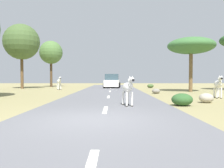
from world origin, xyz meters
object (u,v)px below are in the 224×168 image
(tree_4, at_px, (191,46))
(rock_3, at_px, (156,91))
(tree_7, at_px, (22,42))
(bush_0, at_px, (150,86))
(car_0, at_px, (112,81))
(rock_4, at_px, (206,98))
(zebra_1, at_px, (218,85))
(zebra_2, at_px, (59,82))
(tree_1, at_px, (51,53))
(zebra_0, at_px, (128,88))
(bush_1, at_px, (182,100))

(tree_4, relative_size, rock_3, 7.49)
(tree_7, height_order, bush_0, tree_7)
(car_0, distance_m, rock_3, 10.54)
(bush_0, bearing_deg, rock_4, -89.44)
(car_0, xyz_separation_m, tree_7, (-10.86, -1.61, 4.75))
(zebra_1, relative_size, tree_7, 0.20)
(tree_4, height_order, bush_0, tree_4)
(zebra_2, bearing_deg, tree_1, -92.57)
(zebra_1, relative_size, car_0, 0.35)
(zebra_0, distance_m, bush_0, 19.10)
(tree_7, height_order, bush_1, tree_7)
(rock_4, bearing_deg, bush_0, 90.56)
(zebra_2, distance_m, tree_1, 8.55)
(zebra_0, height_order, car_0, car_0)
(zebra_0, bearing_deg, rock_4, -171.85)
(tree_4, xyz_separation_m, rock_3, (-3.72, -2.43, -4.07))
(bush_0, xyz_separation_m, rock_3, (-1.23, -10.25, -0.03))
(rock_4, bearing_deg, tree_7, 136.98)
(zebra_2, relative_size, tree_4, 0.29)
(rock_3, bearing_deg, car_0, 110.76)
(zebra_0, xyz_separation_m, bush_1, (2.62, 0.43, -0.57))
(tree_1, height_order, rock_3, tree_1)
(rock_4, bearing_deg, zebra_0, -158.54)
(car_0, relative_size, tree_1, 0.68)
(zebra_0, distance_m, zebra_2, 15.91)
(tree_7, bearing_deg, rock_3, -29.41)
(car_0, bearing_deg, zebra_0, -84.07)
(zebra_2, bearing_deg, rock_4, 106.10)
(tree_1, bearing_deg, rock_4, -55.03)
(zebra_0, bearing_deg, tree_7, -68.16)
(rock_3, bearing_deg, rock_4, -78.19)
(rock_3, distance_m, rock_4, 6.84)
(zebra_0, height_order, zebra_2, zebra_2)
(zebra_2, xyz_separation_m, tree_4, (13.29, -3.62, 3.41))
(zebra_0, bearing_deg, tree_1, -79.36)
(car_0, height_order, rock_4, car_0)
(car_0, bearing_deg, bush_1, -75.72)
(tree_4, relative_size, tree_7, 0.66)
(tree_7, bearing_deg, zebra_0, -54.85)
(bush_1, distance_m, rock_3, 7.97)
(tree_1, bearing_deg, rock_3, -46.44)
(zebra_0, relative_size, tree_7, 0.19)
(bush_0, bearing_deg, tree_1, 168.37)
(tree_1, distance_m, tree_4, 19.33)
(zebra_1, distance_m, tree_7, 22.16)
(tree_7, distance_m, bush_1, 22.25)
(tree_7, xyz_separation_m, rock_4, (15.99, -14.92, -5.34))
(zebra_1, relative_size, zebra_2, 1.06)
(zebra_2, height_order, rock_3, zebra_2)
(zebra_0, height_order, bush_1, zebra_0)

